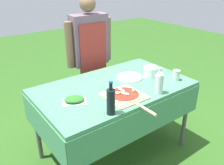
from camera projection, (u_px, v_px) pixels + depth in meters
The scene contains 10 objects.
ground_plane at pixel (114, 151), 2.60m from camera, with size 12.00×12.00×0.00m, color #2D5B1E.
prep_table at pixel (114, 93), 2.30m from camera, with size 1.48×0.89×0.79m.
person_cook at pixel (90, 52), 2.80m from camera, with size 0.58×0.21×1.55m.
pizza_on_peel at pixel (125, 96), 2.05m from camera, with size 0.33×0.55×0.05m.
oil_bottle at pixel (111, 101), 1.77m from camera, with size 0.07×0.07×0.28m.
water_bottle at pixel (159, 81), 2.08m from camera, with size 0.07×0.07×0.24m.
herb_container at pixel (74, 100), 1.97m from camera, with size 0.24×0.22×0.04m.
mixing_tub at pixel (151, 72), 2.44m from camera, with size 0.15×0.15×0.11m, color silver.
plate_stack at pixel (130, 77), 2.42m from camera, with size 0.25×0.25×0.02m.
sauce_jar at pixel (176, 76), 2.36m from camera, with size 0.07×0.07×0.10m.
Camera 1 is at (-1.24, -1.62, 1.78)m, focal length 38.00 mm.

